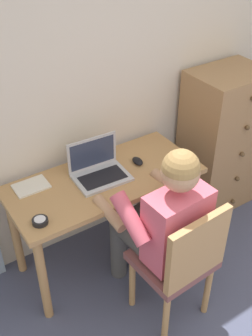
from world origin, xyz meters
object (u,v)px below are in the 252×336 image
Objects in this scene: laptop at (99,169)px; computer_mouse at (138,161)px; chair at (181,261)px; coffee_mug at (183,163)px; dresser at (221,141)px; notebook_pad at (31,186)px; desk_clock at (40,221)px; person_seated at (162,219)px; desk at (105,192)px.

laptop is 3.52× the size of computer_mouse.
coffee_mug is (0.37, 0.47, 0.26)m from chair.
dresser is at bearing 23.44° from coffee_mug.
dresser is at bearing 9.97° from computer_mouse.
laptop is at bearing -16.72° from notebook_pad.
chair reaches higher than desk_clock.
laptop is 0.29m from computer_mouse.
coffee_mug is at bearing -25.87° from laptop.
chair is 4.27× the size of notebook_pad.
chair is 0.26m from person_seated.
notebook_pad is at bearing 174.12° from computer_mouse.
dresser is (1.11, 0.08, -0.03)m from desk.
person_seated reaches higher than dresser.
person_seated is (-0.01, 0.18, 0.18)m from chair.
coffee_mug reaches higher than desk.
desk_clock is at bearing -160.81° from computer_mouse.
chair reaches higher than desk.
laptop is 0.43m from notebook_pad.
laptop is at bearing -178.46° from computer_mouse.
computer_mouse is at bearing 4.03° from desk.
dresser is 0.95× the size of person_seated.
desk is 0.54m from coffee_mug.
dresser is 1.29× the size of chair.
chair is 8.96× the size of computer_mouse.
chair reaches higher than coffee_mug.
desk is 12.51× the size of computer_mouse.
desk is at bearing 17.84° from desk_clock.
desk is 1.40× the size of chair.
dresser reaches higher than desk_clock.
coffee_mug is (0.21, -0.22, 0.03)m from computer_mouse.
desk_clock is 0.34m from notebook_pad.
desk is 1.08× the size of dresser.
notebook_pad is at bearing 75.78° from desk_clock.
dresser is at bearing -3.16° from notebook_pad.
notebook_pad reaches higher than desk.
laptop is (-1.13, -0.04, 0.20)m from dresser.
computer_mouse is (0.16, 0.68, 0.23)m from chair.
computer_mouse is at bearing -11.75° from notebook_pad.
person_seated is at bearing -151.22° from dresser.
desk is 0.55m from desk_clock.
person_seated is 5.78× the size of notebook_pad.
computer_mouse is at bearing 76.46° from chair.
dresser is 5.50× the size of notebook_pad.
chair is at bearing -143.58° from dresser.
desk is at bearing -176.02° from dresser.
laptop is 0.54m from desk_clock.
coffee_mug reaches higher than computer_mouse.
laptop reaches higher than notebook_pad.
computer_mouse is 0.80m from desk_clock.
dresser is at bearing 36.42° from chair.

